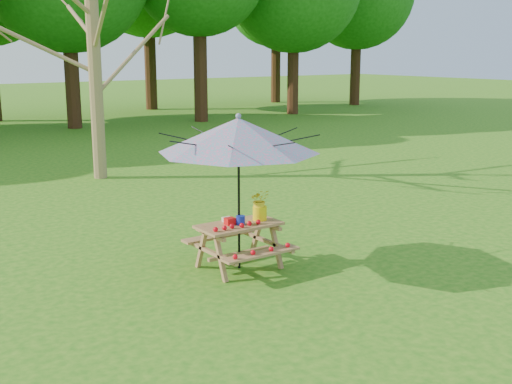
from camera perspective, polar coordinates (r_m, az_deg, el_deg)
picnic_table at (r=9.34m, az=-1.50°, el=-4.87°), size 1.20×1.32×0.67m
patio_umbrella at (r=9.00m, az=-1.57°, el=5.05°), size 2.49×2.49×2.26m
produce_bins at (r=9.23m, az=-1.97°, el=-2.53°), size 0.26×0.36×0.13m
tomatoes_row at (r=9.02m, az=-1.68°, el=-3.01°), size 0.77×0.13×0.07m
flower_bucket at (r=9.39m, az=0.34°, el=-1.06°), size 0.35×0.33×0.46m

